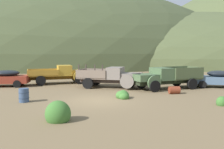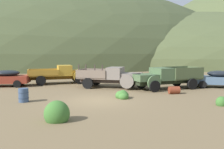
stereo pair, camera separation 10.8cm
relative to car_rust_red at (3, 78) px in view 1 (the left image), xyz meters
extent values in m
plane|color=brown|center=(8.99, -7.22, -0.82)|extent=(300.00, 300.00, 0.00)
ellipsoid|color=#424C2D|center=(-3.77, 56.32, -0.82)|extent=(111.88, 85.55, 44.37)
ellipsoid|color=#4C5633|center=(38.70, 54.44, -0.82)|extent=(117.82, 80.52, 29.65)
cube|color=maroon|center=(0.13, 0.01, -0.14)|extent=(4.59, 2.15, 0.68)
ellipsoid|color=black|center=(0.40, 0.02, 0.46)|extent=(2.43, 1.79, 0.57)
cylinder|color=black|center=(1.46, 1.03, -0.48)|extent=(0.69, 0.24, 0.68)
cylinder|color=black|center=(1.58, -0.84, -0.48)|extent=(0.69, 0.24, 0.68)
cube|color=#593D12|center=(4.98, 1.84, -0.16)|extent=(5.93, 2.42, 0.36)
cube|color=#B28928|center=(7.08, 2.40, 0.30)|extent=(2.22, 2.08, 0.55)
cube|color=#B7B2A8|center=(7.92, 2.62, 0.27)|extent=(0.37, 1.12, 0.44)
cylinder|color=#B28928|center=(7.10, 1.39, -0.06)|extent=(1.21, 0.48, 1.20)
cylinder|color=#B28928|center=(6.59, 3.28, -0.06)|extent=(1.21, 0.48, 1.20)
cube|color=#B28928|center=(5.52, 1.98, 0.55)|extent=(1.81, 2.19, 1.05)
cube|color=black|center=(6.12, 2.14, 0.76)|extent=(0.46, 1.57, 0.59)
cube|color=#A47826|center=(3.43, 1.42, 0.08)|extent=(3.39, 2.69, 0.12)
cube|color=#A47826|center=(3.68, 0.46, 0.42)|extent=(2.90, 0.87, 0.55)
cube|color=#A47826|center=(3.17, 2.38, 0.42)|extent=(2.90, 0.87, 0.55)
cube|color=#A47826|center=(2.05, 1.05, 0.42)|extent=(0.61, 1.94, 0.55)
cylinder|color=black|center=(7.11, 1.34, -0.34)|extent=(1.00, 0.52, 0.96)
cylinder|color=black|center=(6.58, 3.33, -0.34)|extent=(1.00, 0.52, 0.96)
cylinder|color=black|center=(3.45, 0.36, -0.34)|extent=(1.00, 0.52, 0.96)
cylinder|color=black|center=(2.92, 2.36, -0.34)|extent=(1.00, 0.52, 0.96)
cube|color=#3D322D|center=(10.11, -1.35, -0.16)|extent=(5.53, 2.66, 0.36)
cube|color=slate|center=(12.03, -1.97, 0.30)|extent=(2.21, 2.26, 0.55)
cube|color=#B7B2A8|center=(12.80, -2.22, 0.27)|extent=(0.46, 1.21, 0.44)
cylinder|color=slate|center=(11.48, -2.92, -0.06)|extent=(1.20, 0.54, 1.20)
cylinder|color=slate|center=(12.14, -0.88, -0.06)|extent=(1.20, 0.54, 1.20)
cube|color=slate|center=(10.60, -1.51, 0.55)|extent=(1.85, 2.37, 1.05)
cube|color=black|center=(11.14, -1.69, 0.76)|extent=(0.59, 1.70, 0.59)
cube|color=#746354|center=(8.68, -0.88, 0.08)|extent=(3.31, 2.92, 0.12)
cube|color=#746354|center=(8.34, -1.92, 0.49)|extent=(2.67, 0.95, 0.70)
cube|color=#746354|center=(9.02, 0.15, 0.49)|extent=(2.67, 0.95, 0.70)
cube|color=#746354|center=(7.42, -0.47, 0.49)|extent=(0.77, 2.10, 0.70)
cube|color=#3D322D|center=(7.29, -1.58, 1.09)|extent=(0.10, 0.10, 0.50)
cube|color=#3D322D|center=(7.95, -1.79, 1.09)|extent=(0.10, 0.10, 0.50)
cube|color=#3D322D|center=(8.74, -2.05, 1.09)|extent=(0.10, 0.10, 0.50)
cube|color=#3D322D|center=(9.40, -2.26, 1.09)|extent=(0.10, 0.10, 0.50)
cylinder|color=black|center=(12.16, -0.82, -0.34)|extent=(1.00, 0.56, 0.96)
cylinder|color=black|center=(8.11, -1.89, -0.34)|extent=(1.00, 0.56, 0.96)
cylinder|color=black|center=(8.81, 0.26, -0.34)|extent=(1.00, 0.56, 0.96)
cube|color=#232B1B|center=(15.11, -2.36, -0.16)|extent=(5.98, 2.89, 0.36)
cube|color=#47603D|center=(13.03, -3.08, 0.30)|extent=(2.35, 2.25, 0.55)
cube|color=#B7B2A8|center=(12.19, -3.37, 0.27)|extent=(0.47, 1.15, 0.44)
cylinder|color=#47603D|center=(12.93, -2.03, -0.06)|extent=(1.19, 0.56, 1.20)
cylinder|color=#47603D|center=(13.60, -3.97, -0.06)|extent=(1.19, 0.56, 1.20)
cube|color=#47603D|center=(14.58, -2.54, 0.55)|extent=(1.96, 2.33, 1.05)
cube|color=black|center=(13.99, -2.75, 0.76)|extent=(0.60, 1.61, 0.59)
cube|color=#495735|center=(16.66, -1.82, 0.08)|extent=(3.54, 2.95, 0.12)
cube|color=#495735|center=(16.32, -0.84, 0.62)|extent=(2.89, 1.09, 0.95)
cube|color=#495735|center=(17.00, -2.80, 0.62)|extent=(2.89, 1.09, 0.95)
cube|color=#495735|center=(18.03, -1.34, 0.62)|extent=(0.78, 1.99, 0.95)
cylinder|color=black|center=(12.91, -1.98, -0.34)|extent=(1.00, 0.58, 0.96)
cylinder|color=black|center=(13.62, -4.02, -0.34)|extent=(1.00, 0.58, 0.96)
cylinder|color=black|center=(16.54, -0.72, -0.34)|extent=(1.00, 0.58, 0.96)
cylinder|color=black|center=(17.25, -2.75, -0.34)|extent=(1.00, 0.58, 0.96)
cube|color=slate|center=(19.97, -1.64, -0.14)|extent=(4.61, 3.03, 0.68)
ellipsoid|color=black|center=(20.22, -1.71, 0.46)|extent=(2.59, 2.23, 0.57)
ellipsoid|color=slate|center=(18.14, -1.09, -0.07)|extent=(1.33, 1.71, 0.61)
cylinder|color=black|center=(18.98, -0.36, -0.48)|extent=(0.71, 0.39, 0.68)
cylinder|color=black|center=(18.44, -2.17, -0.48)|extent=(0.71, 0.39, 0.68)
cylinder|color=#384C6B|center=(4.17, -7.42, -0.36)|extent=(0.63, 0.63, 0.90)
torus|color=#27354A|center=(4.17, -7.42, -0.18)|extent=(0.68, 0.68, 0.03)
torus|color=#27354A|center=(4.17, -7.42, -0.55)|extent=(0.68, 0.68, 0.03)
cylinder|color=brown|center=(14.98, -4.87, -0.52)|extent=(0.85, 0.63, 0.59)
ellipsoid|color=#3D702D|center=(10.80, -6.39, -0.62)|extent=(0.75, 0.68, 0.73)
ellipsoid|color=#3D702D|center=(10.82, -6.72, -0.67)|extent=(0.71, 0.64, 0.54)
ellipsoid|color=#3D702D|center=(10.74, -6.41, -0.62)|extent=(0.96, 0.86, 0.70)
ellipsoid|color=#3D702D|center=(16.58, -9.17, -0.61)|extent=(0.69, 0.62, 0.74)
ellipsoid|color=#3D702D|center=(16.75, -9.14, -0.67)|extent=(0.58, 0.52, 0.53)
ellipsoid|color=#3D702D|center=(16.67, -9.18, -0.69)|extent=(0.45, 0.40, 0.45)
ellipsoid|color=#3D702D|center=(7.11, -11.99, -0.47)|extent=(1.22, 1.10, 1.28)
ellipsoid|color=#3D702D|center=(7.16, -11.99, -0.60)|extent=(0.75, 0.68, 0.78)
camera|label=1|loc=(9.02, -23.34, 2.46)|focal=38.85mm
camera|label=2|loc=(9.13, -23.34, 2.46)|focal=38.85mm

